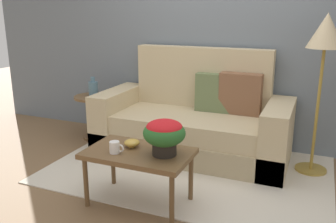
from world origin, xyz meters
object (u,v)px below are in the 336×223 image
(coffee_mug, at_px, (115,147))
(potted_plant, at_px, (164,133))
(couch, at_px, (194,124))
(side_table, at_px, (93,109))
(snack_bowl, at_px, (132,143))
(coffee_table, at_px, (139,157))
(table_vase, at_px, (93,88))
(floor_lamp, at_px, (325,44))

(coffee_mug, bearing_deg, potted_plant, 17.86)
(couch, xyz_separation_m, side_table, (-1.32, -0.01, 0.03))
(couch, bearing_deg, potted_plant, -82.20)
(snack_bowl, bearing_deg, couch, 82.95)
(coffee_table, height_order, table_vase, table_vase)
(coffee_table, height_order, snack_bowl, snack_bowl)
(side_table, relative_size, coffee_mug, 4.29)
(coffee_table, bearing_deg, floor_lamp, 43.35)
(couch, height_order, side_table, couch)
(couch, relative_size, floor_lamp, 1.35)
(coffee_table, distance_m, side_table, 1.77)
(coffee_table, height_order, side_table, side_table)
(table_vase, bearing_deg, coffee_table, -44.40)
(side_table, height_order, snack_bowl, side_table)
(potted_plant, relative_size, coffee_mug, 2.64)
(couch, relative_size, potted_plant, 6.28)
(side_table, xyz_separation_m, snack_bowl, (1.18, -1.17, 0.13))
(side_table, bearing_deg, potted_plant, -39.14)
(coffee_table, distance_m, potted_plant, 0.32)
(coffee_table, xyz_separation_m, table_vase, (-1.25, 1.23, 0.22))
(side_table, relative_size, floor_lamp, 0.35)
(couch, distance_m, snack_bowl, 1.20)
(coffee_mug, xyz_separation_m, table_vase, (-1.10, 1.33, 0.12))
(potted_plant, distance_m, table_vase, 1.91)
(couch, height_order, floor_lamp, floor_lamp)
(coffee_mug, height_order, table_vase, table_vase)
(potted_plant, xyz_separation_m, coffee_mug, (-0.38, -0.12, -0.13))
(couch, relative_size, coffee_table, 2.44)
(couch, height_order, coffee_table, couch)
(couch, distance_m, table_vase, 1.34)
(floor_lamp, distance_m, coffee_mug, 2.12)
(snack_bowl, bearing_deg, coffee_table, -33.32)
(potted_plant, height_order, snack_bowl, potted_plant)
(floor_lamp, bearing_deg, snack_bowl, -140.03)
(coffee_mug, relative_size, snack_bowl, 0.97)
(coffee_table, xyz_separation_m, coffee_mug, (-0.15, -0.11, 0.10))
(potted_plant, relative_size, table_vase, 1.40)
(coffee_table, relative_size, table_vase, 3.60)
(coffee_mug, bearing_deg, coffee_table, 34.80)
(couch, bearing_deg, coffee_table, -92.49)
(table_vase, bearing_deg, potted_plant, -39.42)
(couch, bearing_deg, snack_bowl, -97.05)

